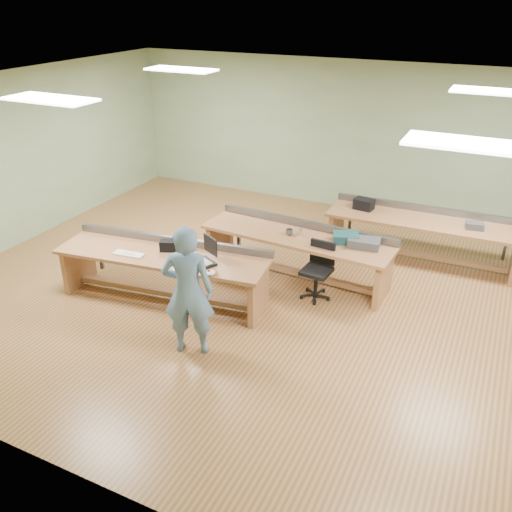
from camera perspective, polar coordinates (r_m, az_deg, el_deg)
name	(u,v)px	position (r m, az deg, el deg)	size (l,w,h in m)	color
floor	(278,294)	(8.34, 2.29, -3.99)	(10.00, 10.00, 0.00)	#9F663C
ceiling	(282,93)	(7.29, 2.73, 16.77)	(10.00, 10.00, 0.00)	silver
wall_back	(359,138)	(11.32, 10.77, 12.08)	(10.00, 0.04, 3.00)	#8EA77E
wall_front	(84,359)	(4.71, -17.61, -10.31)	(10.00, 0.04, 3.00)	#8EA77E
wall_left	(21,159)	(10.60, -23.52, 9.39)	(0.04, 8.00, 3.00)	#8EA77E
fluor_panels	(282,95)	(7.30, 2.72, 16.54)	(6.20, 3.50, 0.03)	white
workbench_front	(164,264)	(8.09, -9.64, -0.86)	(3.24, 1.24, 0.86)	#9B6641
workbench_mid	(297,245)	(8.59, 4.38, 1.12)	(3.11, 1.01, 0.86)	#9B6641
workbench_back	(422,229)	(9.56, 17.11, 2.71)	(3.17, 0.93, 0.86)	#9B6641
person	(188,291)	(6.72, -7.17, -3.69)	(0.64, 0.42, 1.74)	slate
laptop_base	(203,263)	(7.60, -5.56, -0.72)	(0.32, 0.27, 0.04)	black
laptop_screen	(210,245)	(7.56, -4.81, 1.15)	(0.32, 0.02, 0.26)	black
keyboard	(129,254)	(8.03, -13.25, 0.19)	(0.46, 0.15, 0.03)	silver
trackball_mouse	(211,273)	(7.31, -4.80, -1.75)	(0.13, 0.15, 0.06)	white
camera_bag	(168,246)	(8.03, -9.24, 1.08)	(0.23, 0.15, 0.16)	black
task_chair	(317,278)	(8.17, 6.46, -2.29)	(0.50, 0.50, 0.87)	black
parts_bin_teal	(346,238)	(8.32, 9.42, 1.90)	(0.38, 0.29, 0.13)	#153E45
parts_bin_grey	(364,243)	(8.21, 11.31, 1.38)	(0.46, 0.29, 0.13)	#393A3C
mug	(289,232)	(8.47, 3.53, 2.53)	(0.12, 0.12, 0.09)	#393A3C
drinks_can	(301,232)	(8.46, 4.74, 2.54)	(0.06, 0.06, 0.11)	#B5B5B9
storage_box_back	(364,204)	(9.63, 11.29, 5.39)	(0.32, 0.23, 0.18)	black
tray_back	(475,226)	(9.34, 22.02, 2.98)	(0.27, 0.20, 0.11)	#393A3C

